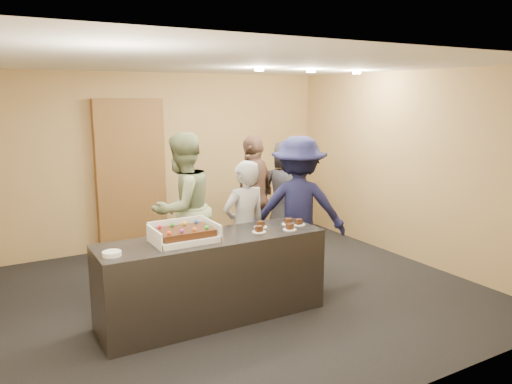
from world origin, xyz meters
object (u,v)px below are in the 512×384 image
person_brown_extra (254,198)px  person_dark_suit (286,194)px  sheet_cake (184,232)px  plate_stack (112,254)px  cake_box (184,236)px  storage_cabinet (131,175)px  person_server_grey (245,227)px  serving_counter (213,278)px  person_sage_man (183,209)px  person_navy_man (299,209)px

person_brown_extra → person_dark_suit: 0.73m
sheet_cake → plate_stack: sheet_cake is taller
cake_box → storage_cabinet: bearing=84.0°
storage_cabinet → person_server_grey: storage_cabinet is taller
serving_counter → cake_box: (-0.31, 0.02, 0.49)m
plate_stack → person_sage_man: size_ratio=0.09×
sheet_cake → person_dark_suit: bearing=36.3°
serving_counter → person_dark_suit: size_ratio=1.42×
cake_box → person_sage_man: size_ratio=0.34×
cake_box → person_sage_man: 1.24m
cake_box → plate_stack: size_ratio=3.71×
serving_counter → cake_box: 0.58m
storage_cabinet → person_server_grey: (0.66, -2.39, -0.35)m
serving_counter → person_navy_man: (1.45, 0.51, 0.48)m
sheet_cake → person_dark_suit: person_dark_suit is taller
person_sage_man → cake_box: bearing=45.8°
plate_stack → person_brown_extra: size_ratio=0.10×
serving_counter → person_server_grey: size_ratio=1.49×
person_navy_man → person_brown_extra: (-0.06, 1.03, -0.03)m
plate_stack → sheet_cake: bearing=7.7°
person_server_grey → storage_cabinet: bearing=-79.7°
cake_box → person_navy_man: bearing=15.5°
person_server_grey → person_brown_extra: bearing=-130.1°
serving_counter → plate_stack: size_ratio=13.79×
sheet_cake → person_brown_extra: size_ratio=0.30×
serving_counter → sheet_cake: (-0.31, 0.00, 0.55)m
storage_cabinet → person_server_grey: 2.51m
cake_box → plate_stack: 0.77m
person_brown_extra → person_server_grey: bearing=19.6°
person_brown_extra → sheet_cake: bearing=6.8°
cake_box → person_navy_man: 1.83m
cake_box → person_dark_suit: bearing=36.0°
person_navy_man → storage_cabinet: bearing=-24.4°
person_server_grey → person_navy_man: size_ratio=0.87×
storage_cabinet → person_brown_extra: (1.40, -1.33, -0.25)m
serving_counter → person_server_grey: bearing=37.5°
serving_counter → sheet_cake: bearing=-179.1°
sheet_cake → person_dark_suit: size_ratio=0.33×
person_navy_man → person_brown_extra: person_navy_man is taller
plate_stack → person_server_grey: person_server_grey is taller
cake_box → person_server_grey: person_server_grey is taller
storage_cabinet → sheet_cake: bearing=-95.9°
person_navy_man → person_dark_suit: size_ratio=1.10×
cake_box → person_navy_man: person_navy_man is taller
cake_box → person_dark_suit: (2.40, 1.74, -0.10)m
plate_stack → person_dark_suit: (3.15, 1.86, -0.08)m
person_navy_man → serving_counter: bearing=53.3°
plate_stack → person_server_grey: (1.72, 0.59, -0.12)m
cake_box → sheet_cake: 0.06m
plate_stack → person_server_grey: 1.82m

